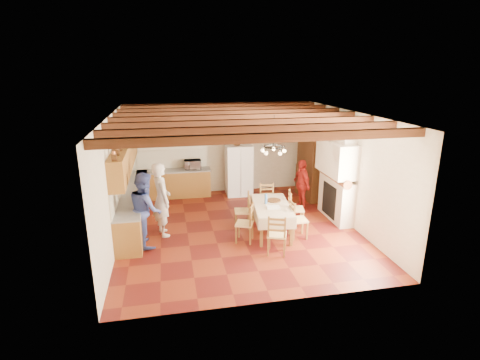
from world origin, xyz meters
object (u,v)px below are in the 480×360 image
chair_right_far (296,208)px  hutch (311,164)px  chair_left_far (242,210)px  person_man (162,199)px  person_woman_red (301,184)px  chair_left_near (244,223)px  refrigerator (239,170)px  dining_table (272,208)px  chair_end_far (268,201)px  microwave (193,165)px  chair_end_near (277,234)px  chair_right_near (298,219)px  person_woman_blue (146,209)px

chair_right_far → hutch: bearing=-18.9°
chair_left_far → hutch: bearing=134.1°
person_man → person_woman_red: bearing=-91.1°
chair_left_near → person_woman_red: bearing=153.1°
refrigerator → dining_table: refrigerator is taller
dining_table → chair_left_near: chair_left_near is taller
refrigerator → dining_table: bearing=-84.7°
refrigerator → person_woman_red: (1.58, -1.60, -0.09)m
hutch → chair_right_far: (-1.20, -2.03, -0.66)m
chair_end_far → person_man: 2.98m
microwave → refrigerator: bearing=-7.7°
chair_left_far → chair_left_near: bearing=0.1°
chair_right_far → chair_end_near: same height
refrigerator → chair_right_near: bearing=-75.9°
hutch → microwave: bearing=161.1°
chair_left_near → chair_left_far: same height
person_man → person_woman_blue: (-0.37, -0.49, -0.05)m
dining_table → chair_right_far: bearing=23.4°
person_woman_blue → chair_end_far: bearing=-86.1°
dining_table → person_woman_red: 2.03m
refrigerator → chair_right_far: 2.99m
chair_left_far → person_woman_blue: person_woman_blue is taller
person_man → microwave: 3.05m
chair_left_near → chair_right_near: (1.36, -0.03, 0.00)m
person_woman_red → microwave: size_ratio=2.77×
microwave → person_man: bearing=-109.1°
chair_end_far → person_man: size_ratio=0.51×
person_woman_blue → chair_left_near: bearing=-111.5°
dining_table → hutch: bearing=50.3°
microwave → dining_table: bearing=-62.7°
chair_end_near → person_man: (-2.53, 1.54, 0.46)m
microwave → chair_end_far: bearing=-50.8°
chair_right_far → microwave: microwave is taller
chair_right_near → refrigerator: bearing=14.6°
dining_table → chair_right_near: size_ratio=1.90×
chair_left_near → chair_end_near: (0.59, -0.75, 0.00)m
chair_end_far → microwave: microwave is taller
chair_left_near → chair_right_far: 1.69m
chair_right_far → chair_end_far: bearing=53.0°
chair_left_near → person_man: 2.14m
dining_table → person_woman_red: bearing=48.6°
hutch → chair_right_near: size_ratio=2.37×
hutch → chair_right_far: size_ratio=2.37×
person_woman_red → person_woman_blue: bearing=-77.5°
dining_table → person_woman_blue: person_woman_blue is taller
hutch → person_woman_red: bearing=-130.8°
refrigerator → chair_right_far: bearing=-69.3°
dining_table → chair_end_far: chair_end_far is taller
chair_right_far → chair_right_near: bearing=177.0°
chair_right_near → person_man: 3.43m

